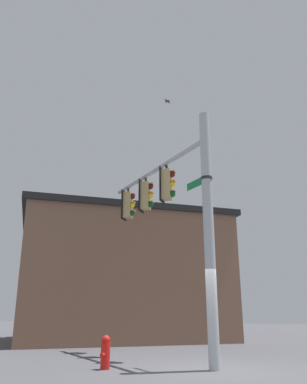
# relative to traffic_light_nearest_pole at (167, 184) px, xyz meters

# --- Properties ---
(ground_plane) EXTENTS (80.00, 80.00, 0.00)m
(ground_plane) POSITION_rel_traffic_light_nearest_pole_xyz_m (1.48, 1.61, -5.55)
(ground_plane) COLOR #4C4C51
(signal_pole) EXTENTS (0.29, 0.29, 7.17)m
(signal_pole) POSITION_rel_traffic_light_nearest_pole_xyz_m (1.48, 1.61, -1.96)
(signal_pole) COLOR #ADB2B7
(signal_pole) RESTS_ON ground
(mast_arm) EXTENTS (4.24, 4.64, 0.16)m
(mast_arm) POSITION_rel_traffic_light_nearest_pole_xyz_m (-0.58, -0.66, 0.78)
(mast_arm) COLOR #ADB2B7
(traffic_light_nearest_pole) EXTENTS (0.54, 0.49, 1.31)m
(traffic_light_nearest_pole) POSITION_rel_traffic_light_nearest_pole_xyz_m (0.00, 0.00, 0.00)
(traffic_light_nearest_pole) COLOR black
(traffic_light_mid_inner) EXTENTS (0.54, 0.49, 1.31)m
(traffic_light_mid_inner) POSITION_rel_traffic_light_nearest_pole_xyz_m (-1.02, -1.12, 0.00)
(traffic_light_mid_inner) COLOR black
(traffic_light_mid_outer) EXTENTS (0.54, 0.49, 1.31)m
(traffic_light_mid_outer) POSITION_rel_traffic_light_nearest_pole_xyz_m (-2.04, -2.25, 0.00)
(traffic_light_mid_outer) COLOR black
(street_name_sign) EXTENTS (0.84, 0.91, 0.22)m
(street_name_sign) POSITION_rel_traffic_light_nearest_pole_xyz_m (1.33, 1.45, -0.45)
(street_name_sign) COLOR #147238
(bird_flying) EXTENTS (0.33, 0.27, 0.08)m
(bird_flying) POSITION_rel_traffic_light_nearest_pole_xyz_m (-2.57, -0.70, 4.78)
(bird_flying) COLOR #4C4742
(storefront_building) EXTENTS (12.83, 13.28, 6.36)m
(storefront_building) POSITION_rel_traffic_light_nearest_pole_xyz_m (-7.59, -4.93, -2.36)
(storefront_building) COLOR brown
(storefront_building) RESTS_ON ground
(fire_hydrant) EXTENTS (0.35, 0.24, 0.82)m
(fire_hydrant) POSITION_rel_traffic_light_nearest_pole_xyz_m (2.17, -1.09, -5.13)
(fire_hydrant) COLOR red
(fire_hydrant) RESTS_ON ground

